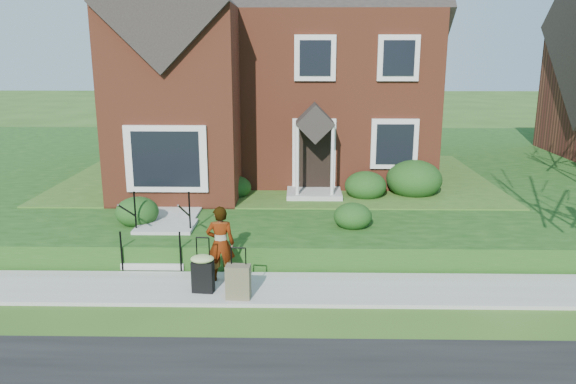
{
  "coord_description": "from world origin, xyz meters",
  "views": [
    {
      "loc": [
        0.73,
        -10.7,
        4.79
      ],
      "look_at": [
        0.49,
        2.0,
        1.6
      ],
      "focal_mm": 35.0,
      "sensor_mm": 36.0,
      "label": 1
    }
  ],
  "objects_px": {
    "front_steps": "(162,239)",
    "woman": "(221,244)",
    "suitcase_olive": "(238,282)",
    "suitcase_black": "(203,271)"
  },
  "relations": [
    {
      "from": "woman",
      "to": "suitcase_black",
      "type": "distance_m",
      "value": 0.76
    },
    {
      "from": "woman",
      "to": "suitcase_olive",
      "type": "bearing_deg",
      "value": 112.83
    },
    {
      "from": "suitcase_black",
      "to": "suitcase_olive",
      "type": "height_order",
      "value": "suitcase_black"
    },
    {
      "from": "woman",
      "to": "suitcase_olive",
      "type": "relative_size",
      "value": 1.57
    },
    {
      "from": "suitcase_olive",
      "to": "woman",
      "type": "bearing_deg",
      "value": 121.26
    },
    {
      "from": "woman",
      "to": "suitcase_olive",
      "type": "height_order",
      "value": "woman"
    },
    {
      "from": "woman",
      "to": "suitcase_black",
      "type": "xyz_separation_m",
      "value": [
        -0.29,
        -0.6,
        -0.37
      ]
    },
    {
      "from": "woman",
      "to": "suitcase_olive",
      "type": "distance_m",
      "value": 1.11
    },
    {
      "from": "front_steps",
      "to": "woman",
      "type": "xyz_separation_m",
      "value": [
        1.61,
        -1.49,
        0.42
      ]
    },
    {
      "from": "woman",
      "to": "front_steps",
      "type": "bearing_deg",
      "value": -46.92
    }
  ]
}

